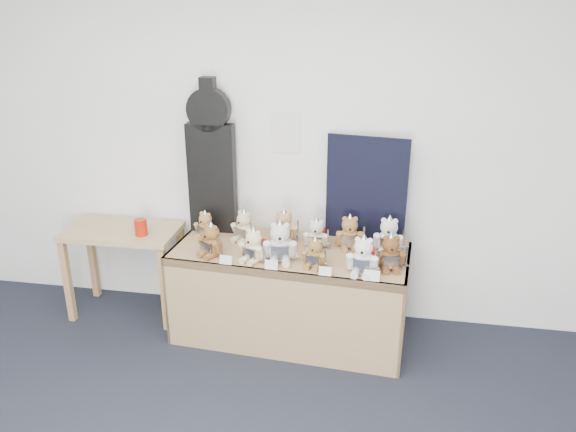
% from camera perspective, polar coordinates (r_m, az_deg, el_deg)
% --- Properties ---
extents(room_shell, '(6.00, 6.00, 6.00)m').
position_cam_1_polar(room_shell, '(4.13, -0.22, 8.43)').
color(room_shell, silver).
rests_on(room_shell, floor).
extents(display_table, '(1.71, 0.81, 0.69)m').
position_cam_1_polar(display_table, '(3.99, -0.03, -5.82)').
color(display_table, '#9C784F').
rests_on(display_table, floor).
extents(side_table, '(0.86, 0.49, 0.72)m').
position_cam_1_polar(side_table, '(4.51, -16.40, -2.74)').
color(side_table, tan).
rests_on(side_table, floor).
extents(guitar_case, '(0.35, 0.10, 1.15)m').
position_cam_1_polar(guitar_case, '(4.18, -7.80, 5.79)').
color(guitar_case, black).
rests_on(guitar_case, display_table).
extents(navy_board, '(0.58, 0.11, 0.78)m').
position_cam_1_polar(navy_board, '(4.05, 7.94, 2.66)').
color(navy_board, black).
rests_on(navy_board, display_table).
extents(red_cup, '(0.09, 0.09, 0.12)m').
position_cam_1_polar(red_cup, '(4.29, -14.72, -1.12)').
color(red_cup, '#B1190B').
rests_on(red_cup, side_table).
extents(teddy_front_far_left, '(0.21, 0.21, 0.26)m').
position_cam_1_polar(teddy_front_far_left, '(3.90, -7.82, -2.56)').
color(teddy_front_far_left, brown).
rests_on(teddy_front_far_left, display_table).
extents(teddy_front_left, '(0.20, 0.20, 0.26)m').
position_cam_1_polar(teddy_front_left, '(3.80, -3.52, -3.12)').
color(teddy_front_left, beige).
rests_on(teddy_front_left, display_table).
extents(teddy_front_centre, '(0.26, 0.22, 0.31)m').
position_cam_1_polar(teddy_front_centre, '(3.78, -0.81, -2.80)').
color(teddy_front_centre, beige).
rests_on(teddy_front_centre, display_table).
extents(teddy_front_right, '(0.19, 0.17, 0.23)m').
position_cam_1_polar(teddy_front_right, '(3.71, 2.74, -3.87)').
color(teddy_front_right, olive).
rests_on(teddy_front_right, display_table).
extents(teddy_front_far_right, '(0.23, 0.20, 0.28)m').
position_cam_1_polar(teddy_front_far_right, '(3.65, 7.62, -4.16)').
color(teddy_front_far_right, silver).
rests_on(teddy_front_far_right, display_table).
extents(teddy_front_end, '(0.22, 0.19, 0.27)m').
position_cam_1_polar(teddy_front_end, '(3.73, 10.37, -3.80)').
color(teddy_front_end, brown).
rests_on(teddy_front_end, display_table).
extents(teddy_back_left, '(0.21, 0.21, 0.26)m').
position_cam_1_polar(teddy_back_left, '(4.11, -4.50, -1.14)').
color(teddy_back_left, '#C8B991').
rests_on(teddy_back_left, display_table).
extents(teddy_back_centre_left, '(0.23, 0.20, 0.27)m').
position_cam_1_polar(teddy_back_centre_left, '(4.08, -0.41, -1.21)').
color(teddy_back_centre_left, tan).
rests_on(teddy_back_centre_left, display_table).
extents(teddy_back_centre_right, '(0.20, 0.16, 0.24)m').
position_cam_1_polar(teddy_back_centre_right, '(3.99, 2.88, -1.95)').
color(teddy_back_centre_right, silver).
rests_on(teddy_back_centre_right, display_table).
extents(teddy_back_right, '(0.22, 0.19, 0.27)m').
position_cam_1_polar(teddy_back_right, '(4.00, 6.27, -1.78)').
color(teddy_back_right, olive).
rests_on(teddy_back_right, display_table).
extents(teddy_back_end, '(0.23, 0.19, 0.28)m').
position_cam_1_polar(teddy_back_end, '(3.98, 10.17, -2.06)').
color(teddy_back_end, silver).
rests_on(teddy_back_end, display_table).
extents(teddy_back_far_left, '(0.18, 0.17, 0.23)m').
position_cam_1_polar(teddy_back_far_left, '(4.21, -8.41, -0.99)').
color(teddy_back_far_left, '#A0774A').
rests_on(teddy_back_far_left, display_table).
extents(entry_card_a, '(0.09, 0.02, 0.06)m').
position_cam_1_polar(entry_card_a, '(3.78, -6.35, -4.46)').
color(entry_card_a, silver).
rests_on(entry_card_a, display_table).
extents(entry_card_b, '(0.09, 0.03, 0.06)m').
position_cam_1_polar(entry_card_b, '(3.69, -1.72, -4.99)').
color(entry_card_b, silver).
rests_on(entry_card_b, display_table).
extents(entry_card_c, '(0.08, 0.02, 0.06)m').
position_cam_1_polar(entry_card_c, '(3.62, 3.79, -5.62)').
color(entry_card_c, silver).
rests_on(entry_card_c, display_table).
extents(entry_card_d, '(0.10, 0.03, 0.07)m').
position_cam_1_polar(entry_card_d, '(3.58, 8.52, -6.01)').
color(entry_card_d, silver).
rests_on(entry_card_d, display_table).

